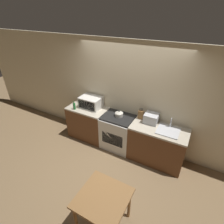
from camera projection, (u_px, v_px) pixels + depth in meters
ground_plane at (110, 162)px, 4.12m from camera, size 16.00×16.00×0.00m
wall_back at (129, 97)px, 4.17m from camera, size 10.00×0.06×2.60m
counter_left_run at (89, 122)px, 4.76m from camera, size 1.03×0.62×0.90m
counter_right_run at (157, 145)px, 3.98m from camera, size 1.23×0.62×0.90m
stove_range at (118, 132)px, 4.39m from camera, size 0.77×0.62×0.90m
kettle at (119, 114)px, 4.15m from camera, size 0.19×0.19×0.16m
microwave at (91, 102)px, 4.50m from camera, size 0.54×0.40×0.28m
bottle at (74, 106)px, 4.43m from camera, size 0.06×0.06×0.23m
knife_block at (141, 115)px, 4.03m from camera, size 0.12×0.06×0.28m
toaster_oven at (151, 118)px, 3.90m from camera, size 0.30×0.28×0.21m
sink_basin at (168, 130)px, 3.67m from camera, size 0.45×0.44×0.24m
dining_table at (103, 201)px, 2.63m from camera, size 0.74×0.74×0.72m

